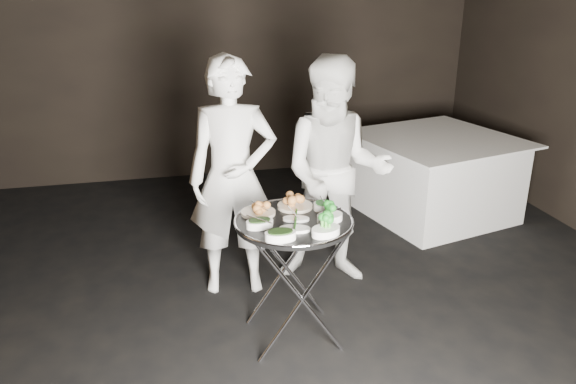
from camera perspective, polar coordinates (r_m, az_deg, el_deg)
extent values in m
cube|color=black|center=(3.73, 0.14, -15.44)|extent=(6.00, 7.00, 0.05)
cube|color=black|center=(6.53, -7.30, 14.60)|extent=(6.00, 0.05, 3.00)
cylinder|color=silver|center=(3.40, 1.43, -10.89)|extent=(0.55, 0.03, 0.81)
cylinder|color=silver|center=(3.40, 1.43, -10.89)|extent=(0.55, 0.03, 0.81)
cylinder|color=silver|center=(3.76, -0.22, -7.60)|extent=(0.55, 0.03, 0.81)
cylinder|color=silver|center=(3.76, -0.22, -7.60)|extent=(0.55, 0.03, 0.81)
cylinder|color=silver|center=(3.36, -3.28, -4.06)|extent=(0.02, 0.46, 0.02)
cylinder|color=silver|center=(3.46, 4.32, -3.31)|extent=(0.02, 0.46, 0.02)
cylinder|color=black|center=(3.39, 0.58, -3.13)|extent=(0.71, 0.71, 0.03)
torus|color=silver|center=(3.38, 0.59, -2.91)|extent=(0.72, 0.72, 0.02)
cylinder|color=beige|center=(3.48, -3.04, -2.11)|extent=(0.21, 0.21, 0.02)
cylinder|color=beige|center=(3.57, 0.72, -1.45)|extent=(0.22, 0.22, 0.02)
cylinder|color=silver|center=(3.54, 3.58, -1.47)|extent=(0.12, 0.12, 0.04)
cylinder|color=silver|center=(3.47, -2.93, -1.37)|extent=(0.08, 0.18, 0.01)
cylinder|color=silver|center=(3.56, 0.56, -0.76)|extent=(0.12, 0.16, 0.01)
cylinder|color=silver|center=(3.54, 3.70, -0.97)|extent=(0.01, 0.19, 0.01)
cylinder|color=silver|center=(3.28, -2.94, -2.78)|extent=(0.13, 0.16, 0.01)
cylinder|color=silver|center=(3.38, 4.42, -2.09)|extent=(0.16, 0.12, 0.01)
cylinder|color=silver|center=(3.37, 0.55, -2.04)|extent=(0.02, 0.19, 0.01)
imported|color=white|center=(3.99, -5.64, 1.40)|extent=(0.67, 0.48, 1.73)
imported|color=white|center=(4.12, 4.86, 1.89)|extent=(0.99, 0.87, 1.71)
cube|color=silver|center=(5.65, 14.64, 1.46)|extent=(1.22, 1.22, 0.76)
cube|color=silver|center=(5.54, 15.00, 5.27)|extent=(1.37, 1.37, 0.02)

